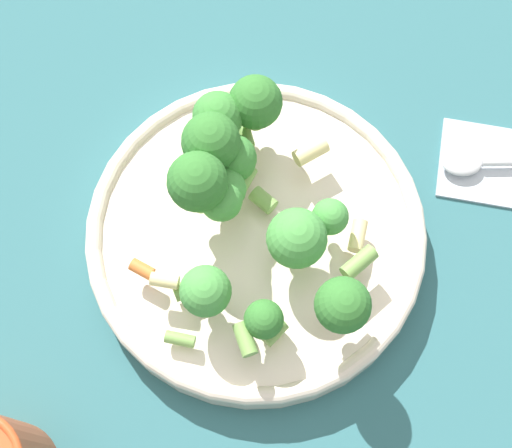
{
  "coord_description": "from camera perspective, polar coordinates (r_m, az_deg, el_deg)",
  "views": [
    {
      "loc": [
        0.12,
        -0.16,
        0.59
      ],
      "look_at": [
        0.0,
        0.0,
        0.05
      ],
      "focal_mm": 50.0,
      "sensor_mm": 36.0,
      "label": 1
    }
  ],
  "objects": [
    {
      "name": "bowl",
      "position": [
        0.61,
        0.0,
        -0.88
      ],
      "size": [
        0.29,
        0.29,
        0.04
      ],
      "color": "beige",
      "rests_on": "ground_plane"
    },
    {
      "name": "pasta_salad",
      "position": [
        0.55,
        -0.73,
        2.24
      ],
      "size": [
        0.21,
        0.21,
        0.09
      ],
      "color": "#8CB766",
      "rests_on": "bowl"
    },
    {
      "name": "ground_plane",
      "position": [
        0.62,
        0.0,
        -1.5
      ],
      "size": [
        3.0,
        3.0,
        0.0
      ],
      "primitive_type": "plane",
      "color": "#2D6066"
    },
    {
      "name": "napkin",
      "position": [
        0.69,
        19.47,
        4.34
      ],
      "size": [
        0.15,
        0.13,
        0.01
      ],
      "color": "#B2BCC6",
      "rests_on": "ground_plane"
    },
    {
      "name": "spoon",
      "position": [
        0.68,
        19.73,
        4.68
      ],
      "size": [
        0.16,
        0.13,
        0.01
      ],
      "rotation": [
        0.0,
        0.0,
        10.09
      ],
      "color": "silver",
      "rests_on": "napkin"
    }
  ]
}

